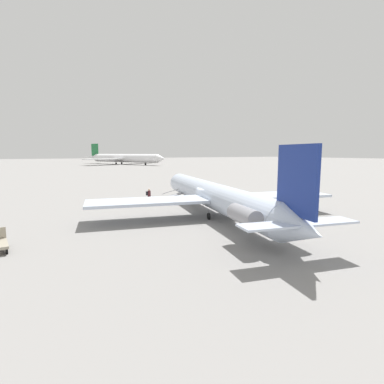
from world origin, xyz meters
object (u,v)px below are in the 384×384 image
airplane_far_left (123,158)px  boarding_stairs (158,200)px  airplane_main (214,196)px  passenger (149,195)px

airplane_far_left → boarding_stairs: (-116.07, 30.58, -2.80)m
airplane_main → boarding_stairs: size_ratio=7.21×
airplane_far_left → passenger: bearing=-39.5°
boarding_stairs → airplane_far_left: bearing=87.9°
passenger → airplane_main: bearing=-59.6°
airplane_main → boarding_stairs: 9.13m
airplane_main → airplane_far_left: (124.88, -28.72, 1.28)m
airplane_far_left → boarding_stairs: size_ratio=12.37×
airplane_main → passenger: size_ratio=17.15×
airplane_far_left → boarding_stairs: bearing=-39.0°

